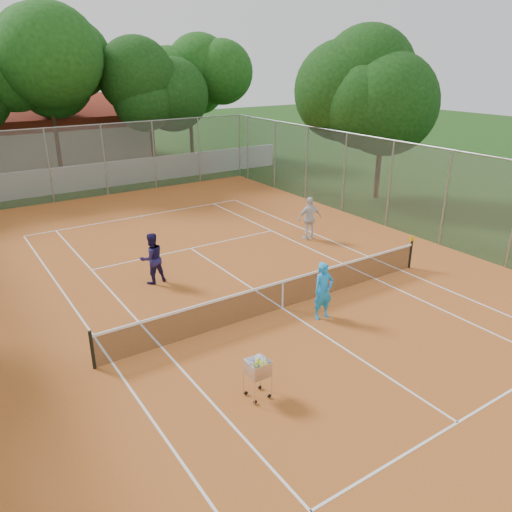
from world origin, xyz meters
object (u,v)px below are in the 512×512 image
player_far_right (310,218)px  clubhouse (25,135)px  player_near (323,291)px  tennis_net (283,294)px  ball_hopper (258,377)px  player_far_left (152,258)px

player_far_right → clubhouse: bearing=-64.6°
player_far_right → player_near: bearing=63.7°
tennis_net → player_far_right: size_ratio=6.31×
player_far_right → ball_hopper: player_far_right is taller
player_far_left → ball_hopper: bearing=81.5°
clubhouse → player_far_left: size_ratio=8.99×
player_far_left → ball_hopper: (-0.51, -7.34, -0.38)m
tennis_net → clubhouse: clubhouse is taller
player_far_right → ball_hopper: (-7.96, -7.86, -0.41)m
tennis_net → ball_hopper: 4.50m
clubhouse → ball_hopper: bearing=-92.0°
player_far_right → player_far_left: bearing=13.8°
tennis_net → clubhouse: 29.12m
tennis_net → player_far_left: (-2.61, 4.09, 0.42)m
player_far_left → ball_hopper: 7.37m
clubhouse → player_far_left: clubhouse is taller
clubhouse → player_far_right: size_ratio=8.71×
clubhouse → ball_hopper: clubhouse is taller
player_near → ball_hopper: player_near is taller
player_far_left → ball_hopper: player_far_left is taller
tennis_net → ball_hopper: bearing=-133.8°
player_far_left → player_far_right: (7.45, 0.52, 0.03)m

